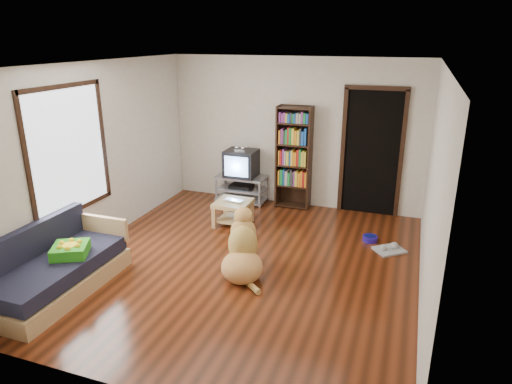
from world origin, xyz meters
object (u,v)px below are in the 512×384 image
(laptop, at_px, (232,201))
(sofa, at_px, (56,271))
(dog, at_px, (243,251))
(crt_tv, at_px, (242,163))
(bookshelf, at_px, (294,152))
(green_cushion, at_px, (70,250))
(grey_rag, at_px, (389,250))
(tv_stand, at_px, (241,188))
(coffee_table, at_px, (233,208))
(dog_bowl, at_px, (370,238))

(laptop, height_order, sofa, sofa)
(laptop, height_order, dog, dog)
(crt_tv, xyz_separation_m, sofa, (-0.97, -3.65, -0.48))
(laptop, distance_m, bookshelf, 1.48)
(green_cushion, distance_m, sofa, 0.30)
(grey_rag, relative_size, dog, 0.42)
(laptop, height_order, tv_stand, tv_stand)
(dog, bearing_deg, sofa, -149.70)
(green_cushion, height_order, tv_stand, green_cushion)
(bookshelf, distance_m, coffee_table, 1.51)
(sofa, xyz_separation_m, coffee_table, (1.23, 2.59, 0.02))
(laptop, relative_size, coffee_table, 0.58)
(dog_bowl, bearing_deg, laptop, -176.64)
(green_cushion, height_order, bookshelf, bookshelf)
(sofa, bearing_deg, coffee_table, 64.48)
(dog_bowl, xyz_separation_m, sofa, (-3.41, -2.68, 0.22))
(green_cushion, height_order, sofa, sofa)
(tv_stand, distance_m, coffee_table, 1.08)
(crt_tv, bearing_deg, sofa, -104.93)
(dog_bowl, relative_size, bookshelf, 0.12)
(laptop, xyz_separation_m, dog, (0.72, -1.41, -0.10))
(bookshelf, bearing_deg, dog, -89.27)
(dog_bowl, bearing_deg, grey_rag, -39.81)
(green_cushion, bearing_deg, dog, 1.12)
(crt_tv, distance_m, coffee_table, 1.19)
(coffee_table, bearing_deg, sofa, -115.52)
(grey_rag, bearing_deg, green_cushion, -147.52)
(dog, bearing_deg, bookshelf, 90.73)
(dog_bowl, bearing_deg, tv_stand, 158.70)
(green_cushion, bearing_deg, grey_rag, 5.20)
(grey_rag, bearing_deg, sofa, -146.72)
(coffee_table, bearing_deg, laptop, -90.00)
(tv_stand, relative_size, coffee_table, 1.64)
(green_cushion, bearing_deg, laptop, 37.92)
(dog_bowl, height_order, sofa, sofa)
(tv_stand, relative_size, dog, 0.95)
(laptop, relative_size, dog_bowl, 1.45)
(grey_rag, distance_m, coffee_table, 2.49)
(grey_rag, bearing_deg, crt_tv, 155.93)
(bookshelf, bearing_deg, dog_bowl, -35.11)
(bookshelf, bearing_deg, laptop, -120.54)
(crt_tv, height_order, bookshelf, bookshelf)
(crt_tv, xyz_separation_m, dog, (0.98, -2.51, -0.43))
(dog_bowl, bearing_deg, coffee_table, -177.43)
(sofa, bearing_deg, laptop, 64.22)
(bookshelf, xyz_separation_m, coffee_table, (-0.69, -1.14, -0.72))
(sofa, distance_m, coffee_table, 2.86)
(grey_rag, bearing_deg, laptop, 177.16)
(tv_stand, xyz_separation_m, sofa, (-0.97, -3.63, -0.01))
(green_cushion, bearing_deg, tv_stand, 48.99)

